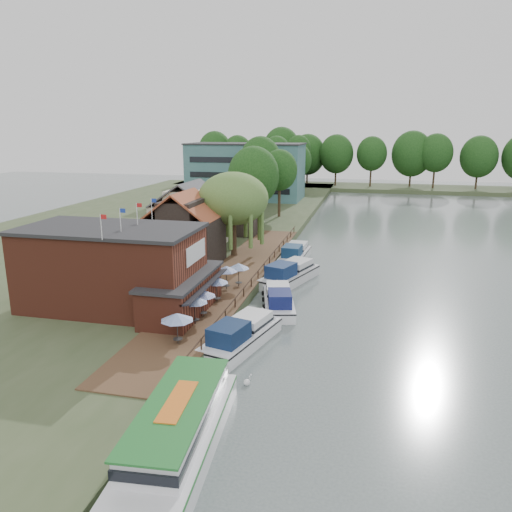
% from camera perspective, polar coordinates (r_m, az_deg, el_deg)
% --- Properties ---
extents(ground, '(260.00, 260.00, 0.00)m').
position_cam_1_polar(ground, '(42.90, 4.16, -8.26)').
color(ground, '#4B5755').
rests_on(ground, ground).
extents(land_bank, '(50.00, 140.00, 1.00)m').
position_cam_1_polar(land_bank, '(83.97, -12.45, 3.10)').
color(land_bank, '#384728').
rests_on(land_bank, ground).
extents(quay_deck, '(6.00, 50.00, 0.10)m').
position_cam_1_polar(quay_deck, '(53.39, -2.59, -2.43)').
color(quay_deck, '#47301E').
rests_on(quay_deck, land_bank).
extents(quay_rail, '(0.20, 49.00, 1.00)m').
position_cam_1_polar(quay_rail, '(53.08, 0.36, -2.01)').
color(quay_rail, black).
rests_on(quay_rail, land_bank).
extents(pub, '(20.00, 11.00, 7.30)m').
position_cam_1_polar(pub, '(44.69, -13.95, -1.41)').
color(pub, maroon).
rests_on(pub, land_bank).
extents(hotel_block, '(25.40, 12.40, 12.30)m').
position_cam_1_polar(hotel_block, '(113.06, -1.16, 9.69)').
color(hotel_block, '#38666B').
rests_on(hotel_block, land_bank).
extents(cottage_a, '(8.60, 7.60, 8.50)m').
position_cam_1_polar(cottage_a, '(58.25, -8.20, 3.13)').
color(cottage_a, black).
rests_on(cottage_a, land_bank).
extents(cottage_b, '(9.60, 8.60, 8.50)m').
position_cam_1_polar(cottage_b, '(68.49, -7.51, 4.84)').
color(cottage_b, beige).
rests_on(cottage_b, land_bank).
extents(cottage_c, '(7.60, 7.60, 8.50)m').
position_cam_1_polar(cottage_c, '(75.70, -2.25, 5.87)').
color(cottage_c, black).
rests_on(cottage_c, land_bank).
extents(willow, '(8.60, 8.60, 10.43)m').
position_cam_1_polar(willow, '(61.31, -2.60, 4.74)').
color(willow, '#476B2D').
rests_on(willow, land_bank).
extents(umbrella_0, '(2.45, 2.45, 2.38)m').
position_cam_1_polar(umbrella_0, '(37.32, -8.97, -8.18)').
color(umbrella_0, '#1A4294').
rests_on(umbrella_0, quay_deck).
extents(umbrella_1, '(2.15, 2.15, 2.38)m').
position_cam_1_polar(umbrella_1, '(40.70, -7.00, -6.16)').
color(umbrella_1, navy).
rests_on(umbrella_1, quay_deck).
extents(umbrella_2, '(2.24, 2.24, 2.38)m').
position_cam_1_polar(umbrella_2, '(42.12, -6.10, -5.41)').
color(umbrella_2, navy).
rests_on(umbrella_2, quay_deck).
extents(umbrella_3, '(2.19, 2.19, 2.38)m').
position_cam_1_polar(umbrella_3, '(45.51, -4.52, -3.84)').
color(umbrella_3, '#1B3E95').
rests_on(umbrella_3, quay_deck).
extents(umbrella_4, '(2.24, 2.24, 2.38)m').
position_cam_1_polar(umbrella_4, '(48.99, -3.41, -2.48)').
color(umbrella_4, navy).
rests_on(umbrella_4, quay_deck).
extents(umbrella_5, '(2.17, 2.17, 2.38)m').
position_cam_1_polar(umbrella_5, '(49.91, -2.00, -2.15)').
color(umbrella_5, navy).
rests_on(umbrella_5, quay_deck).
extents(cruiser_0, '(5.66, 10.56, 2.45)m').
position_cam_1_polar(cruiser_0, '(39.13, -1.67, -8.59)').
color(cruiser_0, white).
rests_on(cruiser_0, ground).
extents(cruiser_1, '(5.17, 9.83, 2.25)m').
position_cam_1_polar(cruiser_1, '(46.90, 2.61, -4.75)').
color(cruiser_1, white).
rests_on(cruiser_1, ground).
extents(cruiser_2, '(6.53, 10.91, 2.54)m').
position_cam_1_polar(cruiser_2, '(54.86, 3.89, -1.74)').
color(cruiser_2, silver).
rests_on(cruiser_2, ground).
extents(cruiser_3, '(3.59, 9.89, 2.36)m').
position_cam_1_polar(cruiser_3, '(63.90, 4.48, 0.50)').
color(cruiser_3, silver).
rests_on(cruiser_3, ground).
extents(tour_boat, '(5.03, 14.20, 3.04)m').
position_cam_1_polar(tour_boat, '(27.10, -9.29, -19.42)').
color(tour_boat, silver).
rests_on(tour_boat, ground).
extents(swan, '(0.44, 0.44, 0.44)m').
position_cam_1_polar(swan, '(34.07, -1.05, -14.17)').
color(swan, white).
rests_on(swan, ground).
extents(bank_tree_0, '(8.60, 8.60, 12.67)m').
position_cam_1_polar(bank_tree_0, '(84.37, -0.28, 8.19)').
color(bank_tree_0, '#143811').
rests_on(bank_tree_0, land_bank).
extents(bank_tree_1, '(6.31, 6.31, 11.91)m').
position_cam_1_polar(bank_tree_1, '(89.55, 2.69, 8.30)').
color(bank_tree_1, '#143811').
rests_on(bank_tree_1, land_bank).
extents(bank_tree_2, '(8.07, 8.07, 13.98)m').
position_cam_1_polar(bank_tree_2, '(100.63, 0.50, 9.58)').
color(bank_tree_2, '#143811').
rests_on(bank_tree_2, land_bank).
extents(bank_tree_3, '(7.14, 7.14, 12.09)m').
position_cam_1_polar(bank_tree_3, '(120.76, 4.63, 9.90)').
color(bank_tree_3, '#143811').
rests_on(bank_tree_3, land_bank).
extents(bank_tree_4, '(7.07, 7.07, 13.63)m').
position_cam_1_polar(bank_tree_4, '(128.23, 2.35, 10.54)').
color(bank_tree_4, '#143811').
rests_on(bank_tree_4, land_bank).
extents(bank_tree_5, '(6.56, 6.56, 13.73)m').
position_cam_1_polar(bank_tree_5, '(135.83, 4.85, 10.75)').
color(bank_tree_5, '#143811').
rests_on(bank_tree_5, land_bank).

